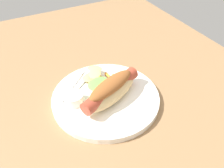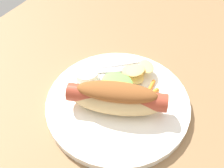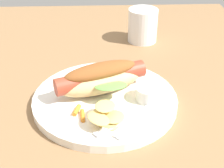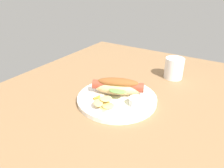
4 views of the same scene
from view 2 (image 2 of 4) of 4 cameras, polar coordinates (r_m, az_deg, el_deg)
The scene contains 8 objects.
ground_plane at distance 52.98cm, azimuth 3.94°, elevation -5.82°, with size 120.00×90.00×1.80cm, color olive.
plate at distance 51.98cm, azimuth 1.25°, elevation -4.06°, with size 27.51×27.51×1.60cm, color white.
hot_dog at distance 47.89cm, azimuth 1.01°, elevation -2.89°, with size 11.70×17.80×6.03cm.
sauce_ramekin at distance 54.09cm, azimuth -5.35°, elevation 1.78°, with size 4.72×4.72×2.66cm, color white.
fork at distance 56.61cm, azimuth 0.95°, elevation 3.00°, with size 9.74×12.52×0.40cm.
knife at distance 57.81cm, azimuth -0.50°, elevation 4.15°, with size 13.45×1.40×0.36cm, color silver.
chips_pile at distance 55.04cm, azimuth 5.33°, elevation 2.75°, with size 7.83×7.66×3.00cm.
carrot_garnish at distance 53.18cm, azimuth 8.58°, elevation -1.16°, with size 4.40×2.37×0.84cm.
Camera 2 is at (-28.82, -13.00, 41.62)cm, focal length 43.01 mm.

